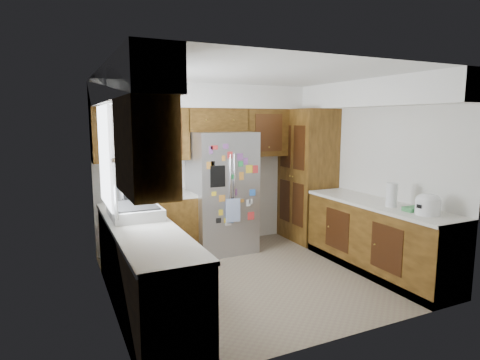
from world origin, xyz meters
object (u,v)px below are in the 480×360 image
fridge (222,192)px  rice_cooker (428,204)px  pantry (307,175)px  paper_towel (392,195)px

fridge → rice_cooker: fridge is taller
pantry → fridge: pantry is taller
fridge → paper_towel: (1.45, -1.92, 0.17)m
fridge → rice_cooker: 2.84m
pantry → rice_cooker: pantry is taller
paper_towel → pantry: bearing=88.4°
fridge → paper_towel: 2.41m
rice_cooker → fridge: bearing=121.9°
fridge → paper_towel: bearing=-53.0°
pantry → fridge: 1.51m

